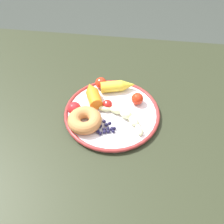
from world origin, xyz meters
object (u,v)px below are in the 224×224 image
Objects in this scene: donut at (85,120)px; tomato_far at (107,104)px; dining_table at (102,123)px; carrot_orange at (93,94)px; carrot_yellow at (118,86)px; banana at (124,116)px; tomato_extra at (101,83)px; tomato_near at (137,99)px; blueberry_pile at (106,128)px; plate at (112,113)px; tomato_mid at (74,108)px.

donut is 0.10m from tomato_far.
carrot_orange reaches higher than dining_table.
dining_table is 0.13m from carrot_orange.
carrot_yellow is (0.08, 0.05, -0.00)m from carrot_orange.
tomato_extra is at bearing 125.41° from banana.
blueberry_pile is at bearing -124.20° from tomato_near.
tomato_near is at bearing 33.67° from plate.
tomato_far reaches higher than plate.
carrot_yellow reaches higher than plate.
tomato_mid is 1.34× the size of tomato_far.
blueberry_pile is at bearing -76.15° from tomato_extra.
tomato_extra reaches higher than blueberry_pile.
dining_table is 0.15m from carrot_yellow.
carrot_orange is at bearing 147.07° from dining_table.
tomato_near is (0.15, 0.11, 0.00)m from donut.
tomato_mid reaches higher than plate.
tomato_mid is at bearing -122.38° from carrot_orange.
dining_table is at bearing -124.34° from carrot_yellow.
blueberry_pile is at bearing -63.25° from carrot_orange.
carrot_orange is at bearing 116.75° from blueberry_pile.
banana is 2.61× the size of blueberry_pile.
tomato_far is at bearing 136.81° from plate.
carrot_yellow is (-0.03, 0.13, 0.01)m from banana.
carrot_orange is (-0.11, 0.07, 0.01)m from banana.
tomato_mid is (-0.16, 0.00, 0.01)m from banana.
tomato_near and tomato_extra have the same top height.
tomato_mid is at bearing 153.44° from blueberry_pile.
tomato_extra is (-0.13, 0.06, 0.00)m from tomato_near.
carrot_yellow is at bearing 63.81° from donut.
carrot_yellow reaches higher than dining_table.
dining_table is 0.16m from blueberry_pile.
tomato_near is 0.98× the size of tomato_extra.
tomato_far is 0.79× the size of tomato_extra.
banana is at bearing -33.09° from tomato_far.
banana is 3.55× the size of tomato_mid.
banana is 1.45× the size of donut.
blueberry_pile is (0.06, -0.13, -0.01)m from carrot_orange.
tomato_mid is at bearing -159.92° from tomato_near.
tomato_far is (0.05, -0.04, -0.01)m from carrot_orange.
blueberry_pile is 1.36× the size of tomato_mid.
tomato_near is 0.21m from tomato_mid.
tomato_extra is (-0.10, 0.14, 0.01)m from banana.
carrot_orange is 0.09m from tomato_mid.
dining_table is 0.15m from tomato_extra.
plate is at bearing 83.67° from blueberry_pile.
plate is 9.69× the size of tomato_far.
carrot_yellow is at bearing 55.66° from dining_table.
blueberry_pile is 0.12m from tomato_mid.
donut reaches higher than plate.
banana reaches higher than dining_table.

